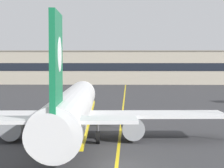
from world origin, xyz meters
TOP-DOWN VIEW (x-y plane):
  - ground_plane at (0.00, 0.00)m, footprint 400.00×400.00m
  - taxiway_centreline at (0.00, 30.00)m, footprint 2.41×179.99m
  - airliner_foreground at (-5.06, 10.96)m, footprint 32.17×41.50m
  - safety_cone_by_nose_gear at (-4.81, 27.78)m, footprint 0.44×0.44m
  - terminal_building at (2.84, 127.29)m, footprint 166.87×12.40m

SIDE VIEW (x-z plane):
  - ground_plane at x=0.00m, z-range 0.00..0.00m
  - taxiway_centreline at x=0.00m, z-range 0.00..0.01m
  - safety_cone_by_nose_gear at x=-4.81m, z-range -0.02..0.53m
  - airliner_foreground at x=-5.06m, z-range -2.46..9.19m
  - terminal_building at x=2.84m, z-range 0.01..12.23m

